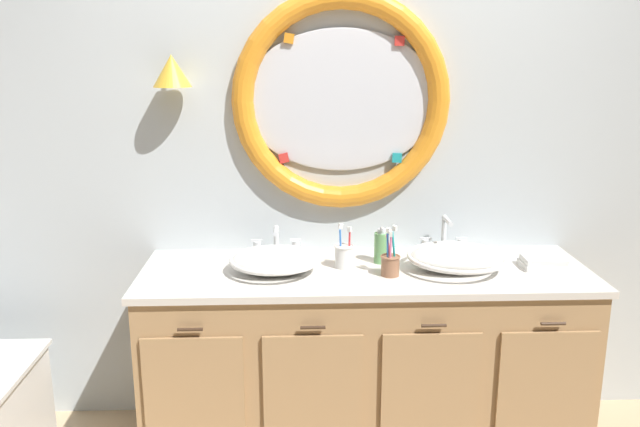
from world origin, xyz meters
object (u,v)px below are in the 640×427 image
(sink_basin_left, at_px, (275,260))
(toothbrush_holder_left, at_px, (344,255))
(folded_hand_towel, at_px, (543,262))
(soap_dispenser, at_px, (381,247))
(sink_basin_right, at_px, (457,257))
(toothbrush_holder_right, at_px, (390,263))

(sink_basin_left, relative_size, toothbrush_holder_left, 1.96)
(sink_basin_left, distance_m, folded_hand_towel, 1.19)
(soap_dispenser, bearing_deg, folded_hand_towel, -7.70)
(toothbrush_holder_left, height_order, soap_dispenser, toothbrush_holder_left)
(sink_basin_left, xyz_separation_m, folded_hand_towel, (1.19, 0.01, -0.03))
(folded_hand_towel, bearing_deg, sink_basin_right, -177.89)
(sink_basin_right, distance_m, toothbrush_holder_right, 0.31)
(toothbrush_holder_right, bearing_deg, folded_hand_towel, 6.45)
(sink_basin_left, relative_size, toothbrush_holder_right, 1.77)
(sink_basin_left, height_order, soap_dispenser, soap_dispenser)
(sink_basin_left, relative_size, sink_basin_right, 0.90)
(sink_basin_right, bearing_deg, soap_dispenser, 160.89)
(sink_basin_left, height_order, sink_basin_right, sink_basin_right)
(toothbrush_holder_left, relative_size, folded_hand_towel, 1.05)
(sink_basin_right, distance_m, soap_dispenser, 0.34)
(toothbrush_holder_right, relative_size, folded_hand_towel, 1.16)
(toothbrush_holder_right, xyz_separation_m, folded_hand_towel, (0.69, 0.08, -0.03))
(sink_basin_right, relative_size, soap_dispenser, 2.60)
(toothbrush_holder_left, bearing_deg, folded_hand_towel, -2.26)
(soap_dispenser, bearing_deg, sink_basin_right, -19.11)
(toothbrush_holder_left, bearing_deg, sink_basin_left, -170.82)
(sink_basin_right, height_order, soap_dispenser, soap_dispenser)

